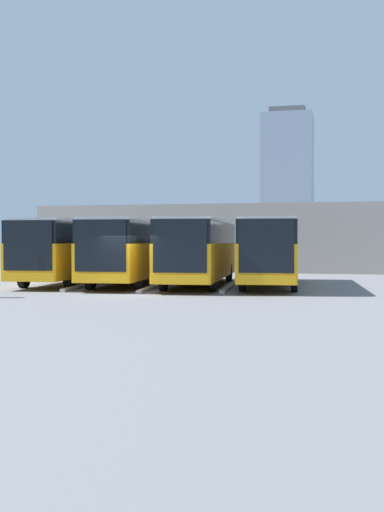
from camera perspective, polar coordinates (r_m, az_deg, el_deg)
ground_plane at (r=27.51m, az=-5.51°, el=-3.41°), size 600.00×600.00×0.00m
bus_0 at (r=32.32m, az=7.02°, el=0.60°), size 3.48×11.62×3.32m
curb_divider_0 at (r=30.98m, az=3.41°, el=-2.72°), size 0.81×7.34×0.15m
bus_1 at (r=32.32m, az=0.67°, el=0.61°), size 3.48×11.62×3.32m
curb_divider_1 at (r=31.20m, az=-3.19°, el=-2.69°), size 0.81×7.34×0.15m
bus_2 at (r=33.28m, az=-5.27°, el=0.63°), size 3.48×11.62×3.32m
curb_divider_2 at (r=32.39m, az=-9.19°, el=-2.55°), size 0.81×7.34×0.15m
bus_3 at (r=34.77m, az=-10.68°, el=0.65°), size 3.48×11.62×3.32m
station_building at (r=51.91m, az=3.55°, el=1.61°), size 27.63×16.04×4.90m
office_tower at (r=252.66m, az=8.51°, el=6.76°), size 19.11×19.11×52.80m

